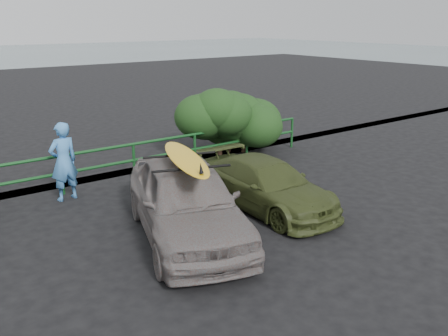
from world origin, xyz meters
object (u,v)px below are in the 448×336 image
(guardrail, at_px, (100,168))
(man, at_px, (64,162))
(olive_vehicle, at_px, (267,185))
(surfboard, at_px, (185,158))
(sedan, at_px, (186,201))

(guardrail, height_order, man, man)
(olive_vehicle, relative_size, surfboard, 1.40)
(guardrail, distance_m, man, 1.23)
(sedan, relative_size, olive_vehicle, 1.18)
(sedan, bearing_deg, man, 126.67)
(man, bearing_deg, guardrail, -166.54)
(surfboard, bearing_deg, olive_vehicle, 25.55)
(olive_vehicle, bearing_deg, man, 137.09)
(olive_vehicle, bearing_deg, surfboard, -172.59)
(sedan, height_order, surfboard, surfboard)
(sedan, height_order, olive_vehicle, sedan)
(guardrail, xyz_separation_m, olive_vehicle, (2.44, -3.81, 0.05))
(guardrail, distance_m, surfboard, 4.23)
(sedan, xyz_separation_m, surfboard, (0.00, 0.00, 0.88))
(olive_vehicle, bearing_deg, guardrail, 123.83)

